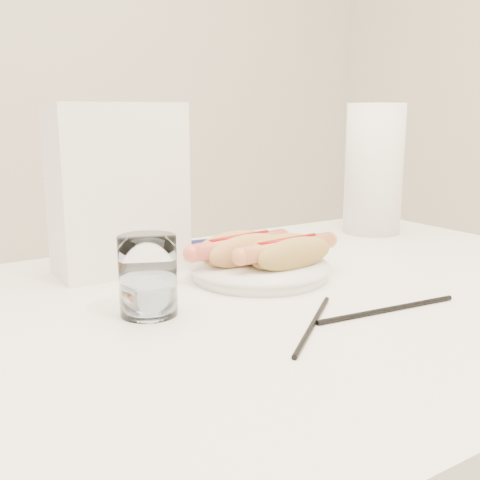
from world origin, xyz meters
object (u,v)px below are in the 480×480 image
napkin_box (118,189)px  plate (260,272)px  water_glass (148,276)px  paper_towel_roll (374,169)px  table (279,334)px  hotdog_right (287,253)px  hotdog_left (240,249)px

napkin_box → plate: bearing=-40.8°
napkin_box → water_glass: bearing=-100.7°
water_glass → paper_towel_roll: 0.66m
table → water_glass: (-0.19, 0.03, 0.11)m
hotdog_right → napkin_box: (-0.20, 0.18, 0.09)m
hotdog_left → paper_towel_roll: size_ratio=0.69×
plate → paper_towel_roll: bearing=21.2°
plate → hotdog_right: (0.03, -0.03, 0.03)m
table → hotdog_left: hotdog_left is taller
paper_towel_roll → water_glass: bearing=-160.6°
plate → hotdog_left: size_ratio=1.13×
plate → napkin_box: napkin_box is taller
table → plate: (0.03, 0.09, 0.07)m
table → napkin_box: (-0.14, 0.25, 0.19)m
hotdog_right → paper_towel_roll: 0.42m
water_glass → napkin_box: 0.24m
hotdog_left → paper_towel_roll: bearing=9.7°
table → napkin_box: size_ratio=4.45×
hotdog_left → water_glass: size_ratio=1.82×
plate → hotdog_left: 0.05m
table → hotdog_left: size_ratio=6.38×
hotdog_left → water_glass: 0.22m
table → plate: plate is taller
hotdog_right → paper_towel_roll: size_ratio=0.68×
hotdog_left → water_glass: water_glass is taller
hotdog_right → water_glass: bearing=-176.6°
water_glass → paper_towel_roll: size_ratio=0.38×
hotdog_right → water_glass: 0.25m
hotdog_right → water_glass: size_ratio=1.80×
napkin_box → paper_towel_roll: paper_towel_roll is taller
water_glass → napkin_box: bearing=77.2°
water_glass → paper_towel_roll: (0.62, 0.22, 0.08)m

